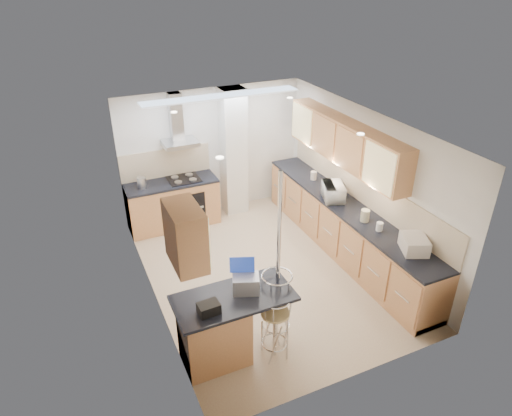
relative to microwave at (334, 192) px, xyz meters
name	(u,v)px	position (x,y,z in m)	size (l,w,h in m)	color
ground	(265,271)	(-1.41, -0.27, -1.06)	(4.80, 4.80, 0.00)	tan
room_shell	(275,174)	(-1.08, 0.11, 0.48)	(3.64, 4.84, 2.51)	silver
right_counter	(344,228)	(0.09, -0.27, -0.60)	(0.63, 4.40, 0.92)	#B78049
back_counter	(173,204)	(-2.36, 1.83, -0.60)	(1.70, 0.63, 0.92)	#B78049
peninsula	(235,326)	(-2.53, -1.72, -0.58)	(1.47, 0.72, 0.94)	#B78049
microwave	(334,192)	(0.00, 0.00, 0.00)	(0.51, 0.34, 0.28)	white
laptop	(246,284)	(-2.35, -1.68, -0.01)	(0.32, 0.24, 0.22)	#919298
bag	(209,308)	(-2.90, -1.87, -0.05)	(0.25, 0.18, 0.13)	black
bar_stool_near	(275,327)	(-2.08, -1.95, -0.59)	(0.38, 0.38, 0.94)	tan
bar_stool_end	(276,307)	(-1.92, -1.68, -0.53)	(0.43, 0.43, 1.05)	tan
jar_a	(333,190)	(0.09, 0.15, -0.04)	(0.12, 0.12, 0.19)	beige
jar_b	(314,176)	(0.10, 0.83, -0.06)	(0.11, 0.11, 0.16)	beige
jar_c	(365,216)	(0.04, -0.84, -0.04)	(0.14, 0.14, 0.19)	beige
jar_d	(380,227)	(0.07, -1.17, -0.07)	(0.10, 0.10, 0.14)	white
bread_bin	(414,244)	(0.16, -1.81, -0.03)	(0.33, 0.42, 0.22)	beige
kettle	(142,183)	(-2.89, 1.80, -0.04)	(0.16, 0.16, 0.21)	#B7B9BC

